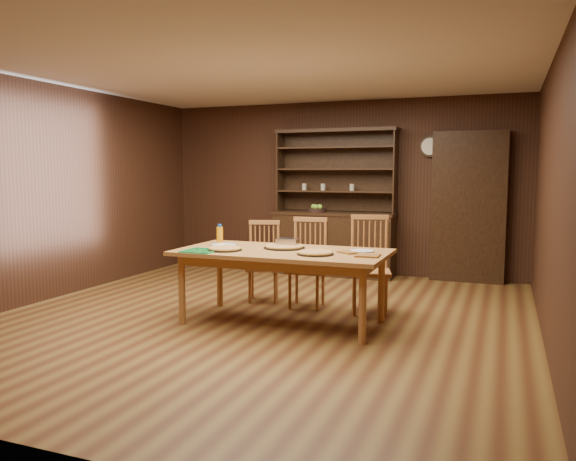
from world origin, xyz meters
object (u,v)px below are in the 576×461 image
at_px(dining_table, 282,257).
at_px(chair_center, 308,259).
at_px(china_hutch, 334,235).
at_px(chair_right, 370,261).
at_px(chair_left, 264,258).
at_px(juice_bottle, 220,234).

height_order(dining_table, chair_center, chair_center).
distance_m(china_hutch, chair_center, 2.03).
bearing_deg(chair_right, chair_center, 163.92).
bearing_deg(china_hutch, chair_center, -81.80).
relative_size(chair_left, juice_bottle, 4.58).
distance_m(china_hutch, chair_right, 2.25).
height_order(chair_left, chair_right, chair_right).
xyz_separation_m(chair_center, juice_bottle, (-0.88, -0.49, 0.31)).
distance_m(dining_table, chair_left, 1.09).
relative_size(dining_table, juice_bottle, 10.18).
relative_size(dining_table, chair_center, 2.09).
bearing_deg(dining_table, juice_bottle, 160.03).
bearing_deg(china_hutch, chair_left, -99.04).
bearing_deg(dining_table, chair_left, 123.78).
bearing_deg(chair_center, dining_table, -95.40).
bearing_deg(dining_table, china_hutch, 95.86).
distance_m(chair_left, juice_bottle, 0.72).
bearing_deg(chair_center, china_hutch, 92.83).
height_order(chair_left, chair_center, chair_center).
xyz_separation_m(chair_right, juice_bottle, (-1.60, -0.48, 0.28)).
bearing_deg(chair_right, dining_table, -147.48).
bearing_deg(chair_left, dining_table, -74.79).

